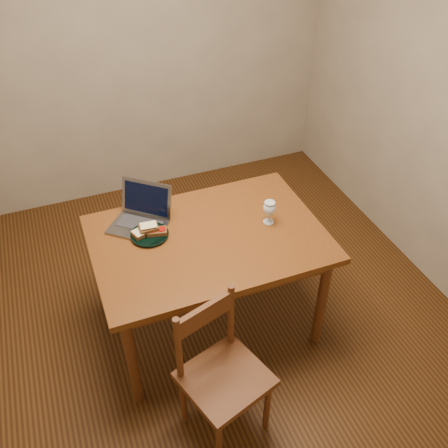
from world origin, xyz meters
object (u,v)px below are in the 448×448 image
object	(u,v)px
chair	(222,369)
milk_glass	(269,212)
laptop	(142,213)
plate	(150,235)
table	(209,248)

from	to	relation	value
chair	milk_glass	xyz separation A→B (m)	(0.54, 0.66, 0.35)
milk_glass	laptop	size ratio (longest dim) A/B	0.35
chair	plate	world-z (taller)	chair
milk_glass	laptop	world-z (taller)	laptop
chair	laptop	xyz separation A→B (m)	(-0.14, 0.93, 0.34)
plate	chair	bearing A→B (deg)	-80.41
plate	laptop	xyz separation A→B (m)	(-0.00, 0.14, 0.05)
table	milk_glass	world-z (taller)	milk_glass
table	laptop	world-z (taller)	laptop
plate	milk_glass	size ratio (longest dim) A/B	1.48
chair	laptop	distance (m)	1.00
milk_glass	plate	bearing A→B (deg)	169.24
laptop	chair	bearing A→B (deg)	-41.53
plate	laptop	bearing A→B (deg)	91.63
milk_glass	chair	bearing A→B (deg)	-129.68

